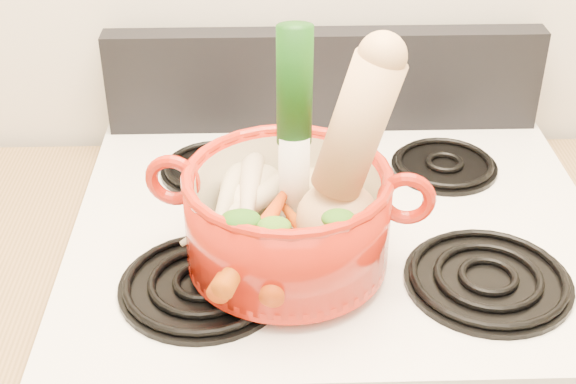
{
  "coord_description": "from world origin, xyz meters",
  "views": [
    {
      "loc": [
        -0.1,
        0.41,
        1.63
      ],
      "look_at": [
        -0.08,
        1.26,
        1.09
      ],
      "focal_mm": 50.0,
      "sensor_mm": 36.0,
      "label": 1
    }
  ],
  "objects": [
    {
      "name": "cooktop",
      "position": [
        0.0,
        1.4,
        0.93
      ],
      "size": [
        0.78,
        0.67,
        0.03
      ],
      "primitive_type": "cube",
      "color": "white",
      "rests_on": "stove_body"
    },
    {
      "name": "control_backsplash",
      "position": [
        0.0,
        1.7,
        1.04
      ],
      "size": [
        0.76,
        0.05,
        0.18
      ],
      "primitive_type": "cube",
      "color": "black",
      "rests_on": "cooktop"
    },
    {
      "name": "burner_front_left",
      "position": [
        -0.19,
        1.24,
        0.96
      ],
      "size": [
        0.22,
        0.22,
        0.02
      ],
      "primitive_type": "cylinder",
      "color": "black",
      "rests_on": "cooktop"
    },
    {
      "name": "burner_front_right",
      "position": [
        0.19,
        1.24,
        0.96
      ],
      "size": [
        0.22,
        0.22,
        0.02
      ],
      "primitive_type": "cylinder",
      "color": "black",
      "rests_on": "cooktop"
    },
    {
      "name": "burner_back_left",
      "position": [
        -0.19,
        1.54,
        0.96
      ],
      "size": [
        0.17,
        0.17,
        0.02
      ],
      "primitive_type": "cylinder",
      "color": "black",
      "rests_on": "cooktop"
    },
    {
      "name": "burner_back_right",
      "position": [
        0.19,
        1.54,
        0.96
      ],
      "size": [
        0.17,
        0.17,
        0.02
      ],
      "primitive_type": "cylinder",
      "color": "black",
      "rests_on": "cooktop"
    },
    {
      "name": "dutch_oven",
      "position": [
        -0.08,
        1.28,
        1.03
      ],
      "size": [
        0.31,
        0.31,
        0.13
      ],
      "primitive_type": "cylinder",
      "rotation": [
        0.0,
        0.0,
        -0.18
      ],
      "color": "#AB190A",
      "rests_on": "burner_front_left"
    },
    {
      "name": "pot_handle_left",
      "position": [
        -0.23,
        1.31,
        1.08
      ],
      "size": [
        0.08,
        0.03,
        0.08
      ],
      "primitive_type": "torus",
      "rotation": [
        1.57,
        0.0,
        -0.18
      ],
      "color": "#AB190A",
      "rests_on": "dutch_oven"
    },
    {
      "name": "pot_handle_right",
      "position": [
        0.07,
        1.25,
        1.08
      ],
      "size": [
        0.08,
        0.03,
        0.08
      ],
      "primitive_type": "torus",
      "rotation": [
        1.57,
        0.0,
        -0.18
      ],
      "color": "#AB190A",
      "rests_on": "dutch_oven"
    },
    {
      "name": "squash",
      "position": [
        0.0,
        1.26,
        1.13
      ],
      "size": [
        0.19,
        0.12,
        0.3
      ],
      "primitive_type": null,
      "rotation": [
        0.0,
        0.27,
        0.03
      ],
      "color": "tan",
      "rests_on": "dutch_oven"
    },
    {
      "name": "leek",
      "position": [
        -0.07,
        1.33,
        1.14
      ],
      "size": [
        0.05,
        0.06,
        0.3
      ],
      "primitive_type": "cylinder",
      "rotation": [
        0.03,
        0.0,
        0.02
      ],
      "color": "white",
      "rests_on": "dutch_oven"
    },
    {
      "name": "ginger",
      "position": [
        -0.04,
        1.38,
        1.02
      ],
      "size": [
        0.09,
        0.07,
        0.05
      ],
      "primitive_type": "ellipsoid",
      "rotation": [
        0.0,
        0.0,
        -0.05
      ],
      "color": "#CEBB7E",
      "rests_on": "dutch_oven"
    },
    {
      "name": "parsnip_0",
      "position": [
        -0.15,
        1.3,
        1.02
      ],
      "size": [
        0.05,
        0.23,
        0.06
      ],
      "primitive_type": "cone",
      "rotation": [
        1.66,
        0.0,
        0.02
      ],
      "color": "beige",
      "rests_on": "dutch_oven"
    },
    {
      "name": "parsnip_1",
      "position": [
        -0.14,
        1.3,
        1.03
      ],
      "size": [
        0.11,
        0.2,
        0.06
      ],
      "primitive_type": "cone",
      "rotation": [
        1.66,
        0.0,
        -0.38
      ],
      "color": "beige",
      "rests_on": "dutch_oven"
    },
    {
      "name": "parsnip_2",
      "position": [
        -0.14,
        1.31,
        1.03
      ],
      "size": [
        0.11,
        0.21,
        0.06
      ],
      "primitive_type": "cone",
      "rotation": [
        1.66,
        0.0,
        0.32
      ],
      "color": "beige",
      "rests_on": "dutch_oven"
    },
    {
      "name": "parsnip_3",
      "position": [
        -0.15,
        1.3,
        1.03
      ],
      "size": [
        0.16,
        0.13,
        0.05
      ],
      "primitive_type": "cone",
      "rotation": [
        1.66,
        0.0,
        -0.92
      ],
      "color": "beige",
      "rests_on": "dutch_oven"
    },
    {
      "name": "parsnip_4",
      "position": [
        -0.16,
        1.34,
        1.04
      ],
      "size": [
        0.08,
        0.22,
        0.06
      ],
      "primitive_type": "cone",
      "rotation": [
        1.66,
        0.0,
        -0.19
      ],
      "color": "beige",
      "rests_on": "dutch_oven"
    },
    {
      "name": "parsnip_5",
      "position": [
        -0.13,
        1.32,
        1.05
      ],
      "size": [
        0.05,
        0.21,
        0.06
      ],
      "primitive_type": "cone",
      "rotation": [
        1.66,
        0.0,
        -0.06
      ],
      "color": "beige",
      "rests_on": "dutch_oven"
    },
    {
      "name": "carrot_0",
      "position": [
        -0.09,
        1.22,
        1.02
      ],
      "size": [
        0.05,
        0.16,
        0.04
      ],
      "primitive_type": "cone",
      "rotation": [
        1.66,
        0.0,
        -0.15
      ],
      "color": "red",
      "rests_on": "dutch_oven"
    },
    {
      "name": "carrot_1",
      "position": [
        -0.14,
        1.21,
        1.02
      ],
      "size": [
        0.07,
        0.14,
        0.04
      ],
      "primitive_type": "cone",
      "rotation": [
        1.66,
        0.0,
        -0.28
      ],
      "color": "#CC450A",
      "rests_on": "dutch_oven"
    },
    {
      "name": "carrot_2",
      "position": [
        -0.05,
        1.25,
        1.02
      ],
      "size": [
        0.1,
        0.17,
        0.05
      ],
      "primitive_type": "cone",
      "rotation": [
        1.66,
        0.0,
        0.43
      ],
      "color": "#CB3F0A",
      "rests_on": "dutch_oven"
    },
    {
      "name": "carrot_3",
      "position": [
        -0.13,
        1.2,
        1.03
      ],
      "size": [
        0.08,
        0.14,
        0.04
      ],
      "primitive_type": "cone",
      "rotation": [
        1.66,
        0.0,
        -0.4
      ],
      "color": "#D85C0A",
      "rests_on": "dutch_oven"
    },
    {
      "name": "carrot_4",
      "position": [
        -0.1,
        1.26,
        1.04
      ],
      "size": [
        0.1,
        0.18,
        0.05
      ],
      "primitive_type": "cone",
      "rotation": [
        1.66,
        0.0,
        -0.37
      ],
      "color": "#BC4109",
      "rests_on": "dutch_oven"
    }
  ]
}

